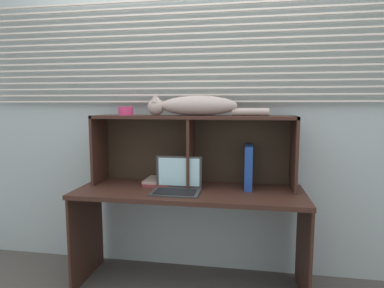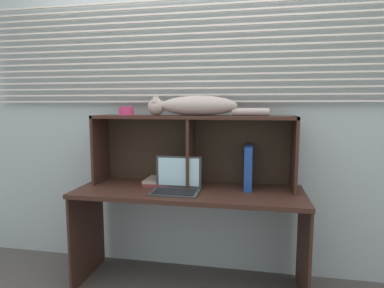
% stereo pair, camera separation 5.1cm
% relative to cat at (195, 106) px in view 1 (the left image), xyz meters
% --- Properties ---
extents(back_panel_with_blinds, '(4.40, 0.08, 2.50)m').
position_rel_cat_xyz_m(back_panel_with_blinds, '(-0.02, 0.19, -0.01)').
color(back_panel_with_blinds, '#AAB5B4').
rests_on(back_panel_with_blinds, ground).
extents(desk, '(1.56, 0.55, 0.70)m').
position_rel_cat_xyz_m(desk, '(-0.02, -0.13, -0.70)').
color(desk, '#3B2119').
rests_on(desk, ground).
extents(hutch_shelf_unit, '(1.43, 0.28, 0.51)m').
position_rel_cat_xyz_m(hutch_shelf_unit, '(-0.02, 0.03, -0.23)').
color(hutch_shelf_unit, '#3B2119').
rests_on(hutch_shelf_unit, desk).
extents(cat, '(0.86, 0.15, 0.15)m').
position_rel_cat_xyz_m(cat, '(0.00, 0.00, 0.00)').
color(cat, '#B4A097').
rests_on(cat, hutch_shelf_unit).
extents(laptop, '(0.32, 0.22, 0.23)m').
position_rel_cat_xyz_m(laptop, '(-0.09, -0.18, -0.52)').
color(laptop, '#323232').
rests_on(laptop, desk).
extents(binder_upright, '(0.05, 0.24, 0.30)m').
position_rel_cat_xyz_m(binder_upright, '(0.38, -0.00, -0.42)').
color(binder_upright, navy).
rests_on(binder_upright, desk).
extents(book_stack, '(0.19, 0.23, 0.04)m').
position_rel_cat_xyz_m(book_stack, '(-0.27, -0.00, -0.55)').
color(book_stack, brown).
rests_on(book_stack, desk).
extents(small_basket, '(0.11, 0.11, 0.06)m').
position_rel_cat_xyz_m(small_basket, '(-0.51, -0.00, -0.04)').
color(small_basket, '#D5376F').
rests_on(small_basket, hutch_shelf_unit).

